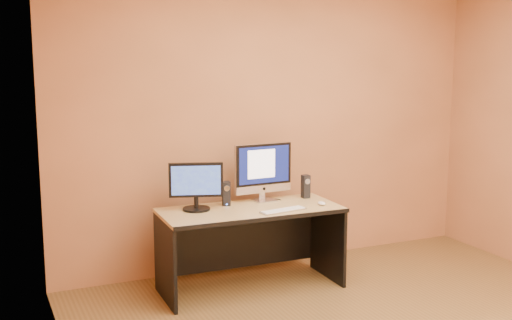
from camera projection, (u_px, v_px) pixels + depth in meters
name	position (u px, v px, depth m)	size (l,w,h in m)	color
walls	(416.00, 151.00, 3.89)	(4.00, 4.00, 2.60)	#AB6C45
desk	(251.00, 249.00, 5.16)	(1.44, 0.63, 0.67)	tan
imac	(265.00, 172.00, 5.33)	(0.51, 0.19, 0.50)	#B5B4B9
second_monitor	(196.00, 187.00, 5.02)	(0.43, 0.22, 0.38)	black
speaker_left	(226.00, 193.00, 5.19)	(0.06, 0.06, 0.20)	black
speaker_right	(306.00, 186.00, 5.46)	(0.06, 0.06, 0.20)	black
keyboard	(283.00, 210.00, 5.01)	(0.39, 0.10, 0.02)	#B7B6BB
mouse	(322.00, 203.00, 5.21)	(0.05, 0.09, 0.03)	silver
cable_a	(271.00, 198.00, 5.45)	(0.01, 0.01, 0.20)	black
cable_b	(259.00, 199.00, 5.43)	(0.01, 0.01, 0.16)	black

